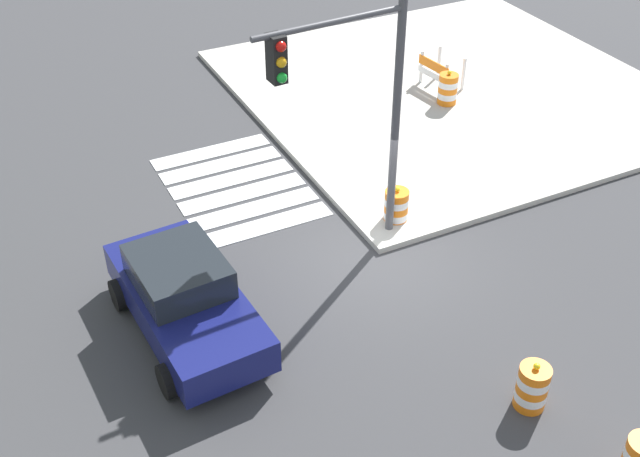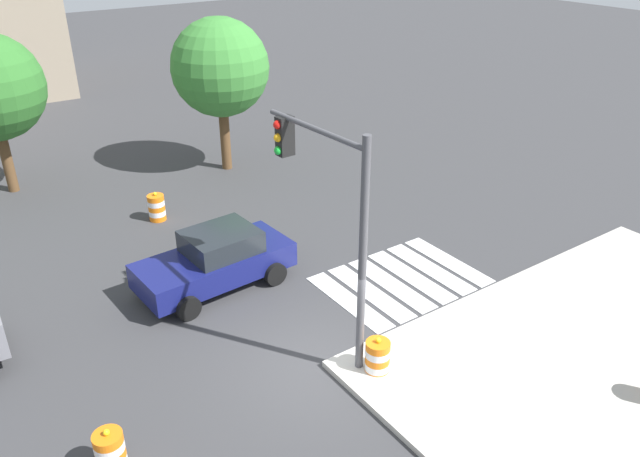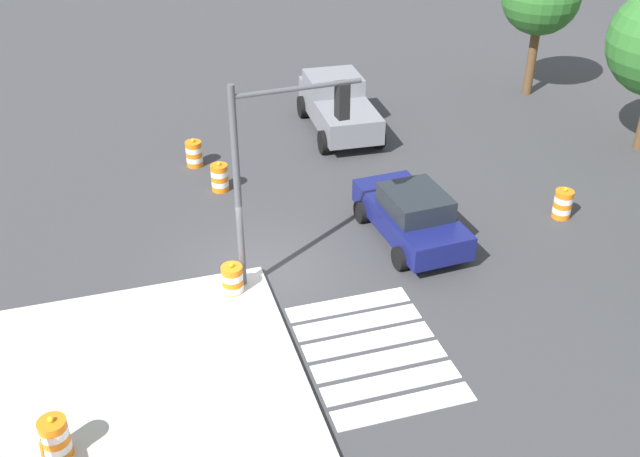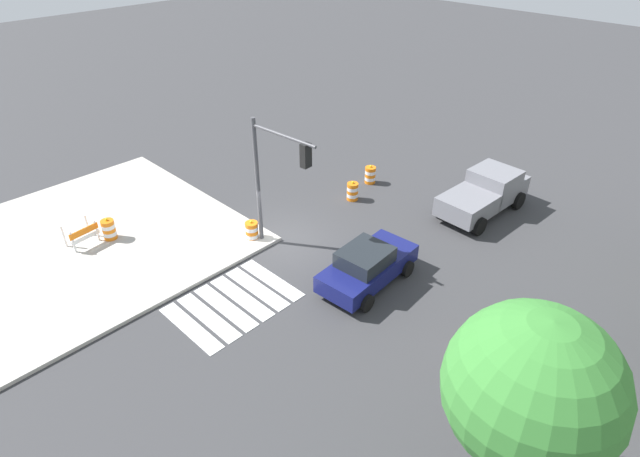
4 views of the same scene
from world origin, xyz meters
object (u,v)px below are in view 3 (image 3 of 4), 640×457
pickup_truck (337,104)px  traffic_light_pole (281,147)px  sports_car (411,214)px  traffic_barrel_crosswalk_end (220,178)px  traffic_barrel_near_corner (563,204)px  traffic_barrel_on_sidewalk (55,438)px  traffic_barrel_median_near (194,154)px  traffic_barrel_median_far (233,281)px

pickup_truck → traffic_light_pole: bearing=-26.0°
sports_car → traffic_barrel_crosswalk_end: size_ratio=4.32×
traffic_barrel_near_corner → traffic_barrel_on_sidewalk: traffic_barrel_on_sidewalk is taller
traffic_barrel_median_near → traffic_barrel_on_sidewalk: size_ratio=1.00×
traffic_barrel_crosswalk_end → traffic_barrel_on_sidewalk: 11.38m
traffic_barrel_on_sidewalk → traffic_light_pole: bearing=128.9°
sports_car → traffic_barrel_on_sidewalk: bearing=-60.3°
sports_car → traffic_barrel_median_far: size_ratio=4.32×
traffic_barrel_on_sidewalk → traffic_light_pole: traffic_light_pole is taller
traffic_barrel_median_far → traffic_barrel_on_sidewalk: bearing=-44.9°
traffic_barrel_near_corner → traffic_barrel_crosswalk_end: 10.78m
traffic_barrel_near_corner → traffic_barrel_on_sidewalk: bearing=-69.9°
traffic_barrel_median_far → traffic_barrel_median_near: bearing=178.5°
pickup_truck → traffic_light_pole: traffic_light_pole is taller
traffic_barrel_crosswalk_end → traffic_barrel_median_far: same height
traffic_light_pole → traffic_barrel_near_corner: bearing=94.6°
pickup_truck → traffic_barrel_median_near: bearing=-73.9°
traffic_barrel_median_near → traffic_light_pole: size_ratio=0.19×
traffic_barrel_median_far → traffic_barrel_on_sidewalk: (4.37, -4.36, 0.15)m
traffic_barrel_median_near → traffic_barrel_median_far: bearing=-1.5°
pickup_truck → traffic_barrel_near_corner: bearing=28.2°
sports_car → traffic_barrel_median_near: bearing=-141.2°
pickup_truck → traffic_barrel_crosswalk_end: pickup_truck is taller
sports_car → traffic_light_pole: traffic_light_pole is taller
sports_car → traffic_barrel_on_sidewalk: 11.33m
pickup_truck → traffic_barrel_near_corner: 9.55m
pickup_truck → traffic_barrel_crosswalk_end: (3.65, -5.18, -0.52)m
pickup_truck → traffic_barrel_median_far: bearing=-32.0°
traffic_barrel_median_near → traffic_barrel_median_far: size_ratio=1.00×
traffic_barrel_median_far → traffic_light_pole: size_ratio=0.19×
traffic_light_pole → traffic_barrel_median_near: bearing=-170.4°
pickup_truck → traffic_barrel_median_far: pickup_truck is taller
traffic_barrel_near_corner → traffic_barrel_median_far: 10.46m
pickup_truck → traffic_barrel_median_far: (9.45, -5.91, -0.52)m
traffic_barrel_crosswalk_end → traffic_barrel_on_sidewalk: (10.17, -5.09, 0.15)m
pickup_truck → traffic_light_pole: (9.12, -4.44, 2.94)m
traffic_barrel_near_corner → pickup_truck: bearing=-151.8°
pickup_truck → traffic_barrel_near_corner: pickup_truck is taller
sports_car → pickup_truck: (-8.21, 0.42, 0.16)m
sports_car → traffic_barrel_median_near: (-6.57, -5.28, -0.36)m
traffic_barrel_crosswalk_end → traffic_barrel_median_far: bearing=-7.2°
sports_car → pickup_truck: bearing=177.0°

